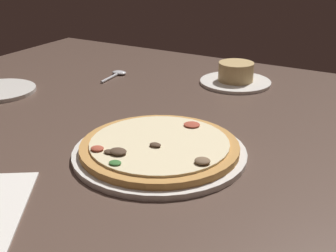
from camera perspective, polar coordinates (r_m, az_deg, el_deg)
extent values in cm
cube|color=brown|center=(91.52, 0.90, -1.44)|extent=(150.00, 110.00, 4.00)
cylinder|color=silver|center=(79.59, -1.04, -3.33)|extent=(29.85, 29.85, 1.00)
cylinder|color=#C68C47|center=(79.11, -1.05, -2.61)|extent=(27.26, 27.26, 1.20)
cylinder|color=beige|center=(78.77, -1.05, -2.09)|extent=(23.84, 23.84, 0.40)
ellipsoid|color=brown|center=(71.63, 4.26, -4.30)|extent=(2.51, 2.39, 0.76)
ellipsoid|color=#AD4733|center=(76.52, -8.70, -2.74)|extent=(2.21, 2.02, 0.57)
ellipsoid|color=#387033|center=(71.72, -6.53, -4.50)|extent=(2.00, 1.76, 0.42)
ellipsoid|color=#AD4733|center=(85.18, 2.95, 0.19)|extent=(3.03, 2.91, 0.50)
ellipsoid|color=#4C3828|center=(74.56, -5.88, -3.21)|extent=(2.92, 2.45, 0.79)
ellipsoid|color=#4C3828|center=(75.20, -7.21, -3.16)|extent=(1.91, 1.46, 0.51)
ellipsoid|color=#4C3828|center=(76.90, -1.58, -2.33)|extent=(2.01, 1.50, 0.60)
cylinder|color=silver|center=(119.12, 8.28, 5.36)|extent=(17.89, 17.89, 0.80)
cylinder|color=tan|center=(118.35, 8.36, 6.63)|extent=(8.82, 8.82, 4.70)
cylinder|color=silver|center=(118.45, -20.00, 4.13)|extent=(16.95, 16.95, 0.90)
ellipsoid|color=silver|center=(126.56, -6.03, 6.56)|extent=(4.25, 3.17, 1.00)
cylinder|color=silver|center=(122.90, -7.07, 5.94)|extent=(1.56, 9.03, 0.70)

